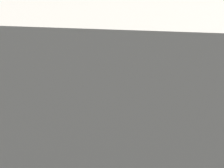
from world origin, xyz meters
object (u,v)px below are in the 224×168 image
Objects in this scene: fire_hydrant at (76,114)px; pedestrian at (48,101)px; moving_hatchback at (158,70)px; sign_post at (87,98)px.

fire_hydrant is 1.14m from pedestrian.
moving_hatchback is 4.81m from sign_post.
pedestrian reaches higher than fire_hydrant.
pedestrian is (1.07, -0.28, 0.28)m from fire_hydrant.
pedestrian is 0.51× the size of sign_post.
pedestrian is at bearing -38.17° from sign_post.
sign_post is (2.13, 4.28, 0.55)m from moving_hatchback.
fire_hydrant is 1.75m from sign_post.
pedestrian is at bearing 36.79° from moving_hatchback.
fire_hydrant is at bearing -58.12° from sign_post.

